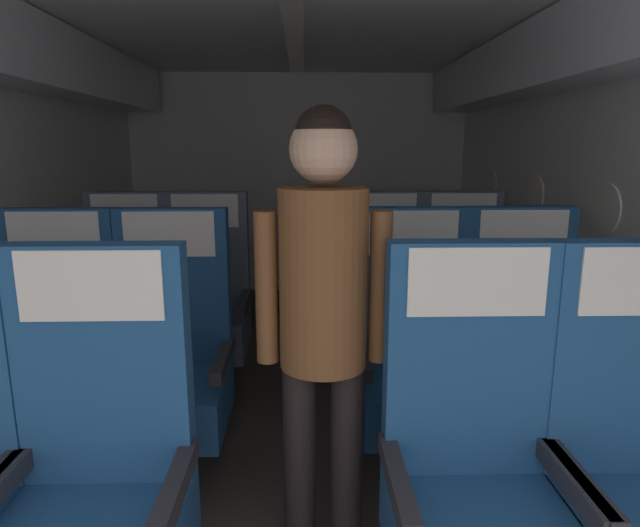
{
  "coord_description": "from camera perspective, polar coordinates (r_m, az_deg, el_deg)",
  "views": [
    {
      "loc": [
        0.06,
        -0.09,
        1.42
      ],
      "look_at": [
        0.13,
        2.52,
        0.86
      ],
      "focal_mm": 30.21,
      "sensor_mm": 36.0,
      "label": 1
    }
  ],
  "objects": [
    {
      "name": "seat_c_left_aisle",
      "position": [
        3.35,
        -11.92,
        -4.44
      ],
      "size": [
        0.53,
        0.51,
        1.16
      ],
      "color": "#38383D",
      "rests_on": "ground"
    },
    {
      "name": "seat_a_right_window",
      "position": [
        1.73,
        16.11,
        -21.28
      ],
      "size": [
        0.53,
        0.51,
        1.16
      ],
      "color": "#38383D",
      "rests_on": "ground"
    },
    {
      "name": "seat_c_right_window",
      "position": [
        3.33,
        6.73,
        -4.32
      ],
      "size": [
        0.53,
        0.51,
        1.16
      ],
      "color": "#38383D",
      "rests_on": "ground"
    },
    {
      "name": "seat_b_left_window",
      "position": [
        2.69,
        -25.99,
        -9.6
      ],
      "size": [
        0.53,
        0.51,
        1.16
      ],
      "color": "#38383D",
      "rests_on": "ground"
    },
    {
      "name": "ground",
      "position": [
        3.07,
        -2.62,
        -15.67
      ],
      "size": [
        3.5,
        5.64,
        0.02
      ],
      "primitive_type": "cube",
      "color": "#3D3833"
    },
    {
      "name": "seat_a_left_aisle",
      "position": [
        1.76,
        -22.63,
        -21.33
      ],
      "size": [
        0.53,
        0.51,
        1.16
      ],
      "color": "#38383D",
      "rests_on": "ground"
    },
    {
      "name": "seat_c_left_window",
      "position": [
        3.48,
        -19.75,
        -4.27
      ],
      "size": [
        0.53,
        0.51,
        1.16
      ],
      "color": "#38383D",
      "rests_on": "ground"
    },
    {
      "name": "flight_attendant",
      "position": [
        1.71,
        0.35,
        -3.93
      ],
      "size": [
        0.43,
        0.28,
        1.55
      ],
      "rotation": [
        0.0,
        0.0,
        0.26
      ],
      "color": "black",
      "rests_on": "ground"
    },
    {
      "name": "seat_c_right_aisle",
      "position": [
        3.43,
        14.86,
        -4.16
      ],
      "size": [
        0.53,
        0.51,
        1.16
      ],
      "color": "#38383D",
      "rests_on": "ground"
    },
    {
      "name": "seat_b_right_window",
      "position": [
        2.5,
        9.79,
        -10.16
      ],
      "size": [
        0.53,
        0.51,
        1.16
      ],
      "color": "#38383D",
      "rests_on": "ground"
    },
    {
      "name": "seat_b_right_aisle",
      "position": [
        2.65,
        20.54,
        -9.49
      ],
      "size": [
        0.53,
        0.51,
        1.16
      ],
      "color": "#38383D",
      "rests_on": "ground"
    },
    {
      "name": "seat_b_left_aisle",
      "position": [
        2.52,
        -15.42,
        -10.25
      ],
      "size": [
        0.53,
        0.51,
        1.16
      ],
      "color": "#38383D",
      "rests_on": "ground"
    },
    {
      "name": "fuselage_shell",
      "position": [
        2.97,
        -2.82,
        14.74
      ],
      "size": [
        3.38,
        5.29,
        2.17
      ],
      "color": "silver",
      "rests_on": "ground"
    }
  ]
}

